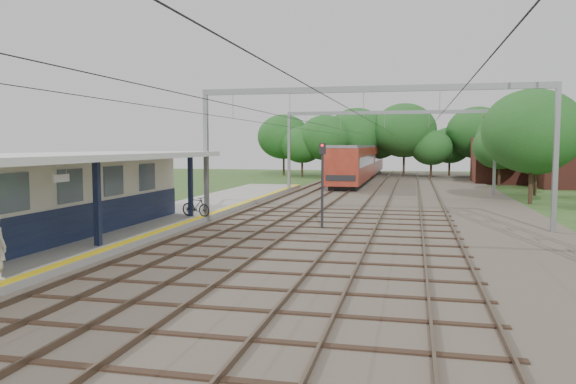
# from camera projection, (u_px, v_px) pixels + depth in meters

# --- Properties ---
(ground) EXTENTS (160.00, 160.00, 0.00)m
(ground) POSITION_uv_depth(u_px,v_px,m) (180.00, 310.00, 14.02)
(ground) COLOR #2D4C1E
(ground) RESTS_ON ground
(ballast_bed) EXTENTS (18.00, 90.00, 0.10)m
(ballast_bed) POSITION_uv_depth(u_px,v_px,m) (391.00, 199.00, 42.32)
(ballast_bed) COLOR #473D33
(ballast_bed) RESTS_ON ground
(platform) EXTENTS (5.00, 52.00, 0.35)m
(platform) POSITION_uv_depth(u_px,v_px,m) (155.00, 221.00, 29.26)
(platform) COLOR gray
(platform) RESTS_ON ground
(yellow_stripe) EXTENTS (0.45, 52.00, 0.01)m
(yellow_stripe) POSITION_uv_depth(u_px,v_px,m) (195.00, 219.00, 28.75)
(yellow_stripe) COLOR yellow
(yellow_stripe) RESTS_ON platform
(station_building) EXTENTS (3.41, 18.00, 3.40)m
(station_building) POSITION_uv_depth(u_px,v_px,m) (44.00, 197.00, 22.60)
(station_building) COLOR beige
(station_building) RESTS_ON platform
(canopy) EXTENTS (6.40, 20.00, 3.44)m
(canopy) POSITION_uv_depth(u_px,v_px,m) (51.00, 158.00, 21.25)
(canopy) COLOR #131C3C
(canopy) RESTS_ON platform
(rail_tracks) EXTENTS (11.80, 88.00, 0.15)m
(rail_tracks) POSITION_uv_depth(u_px,v_px,m) (358.00, 197.00, 42.85)
(rail_tracks) COLOR brown
(rail_tracks) RESTS_ON ballast_bed
(catenary_system) EXTENTS (17.22, 88.00, 7.00)m
(catenary_system) POSITION_uv_depth(u_px,v_px,m) (380.00, 124.00, 37.41)
(catenary_system) COLOR gray
(catenary_system) RESTS_ON ground
(tree_band) EXTENTS (31.72, 30.88, 8.82)m
(tree_band) POSITION_uv_depth(u_px,v_px,m) (399.00, 139.00, 68.32)
(tree_band) COLOR #382619
(tree_band) RESTS_ON ground
(house_far) EXTENTS (8.00, 6.12, 8.66)m
(house_far) POSITION_uv_depth(u_px,v_px,m) (512.00, 154.00, 60.82)
(house_far) COLOR brown
(house_far) RESTS_ON ground
(bicycle) EXTENTS (1.86, 0.97, 1.07)m
(bicycle) POSITION_uv_depth(u_px,v_px,m) (196.00, 206.00, 29.76)
(bicycle) COLOR black
(bicycle) RESTS_ON platform
(train) EXTENTS (3.08, 38.34, 4.03)m
(train) POSITION_uv_depth(u_px,v_px,m) (361.00, 161.00, 66.92)
(train) COLOR black
(train) RESTS_ON ballast_bed
(signal_post) EXTENTS (0.30, 0.26, 4.22)m
(signal_post) POSITION_uv_depth(u_px,v_px,m) (322.00, 176.00, 27.03)
(signal_post) COLOR black
(signal_post) RESTS_ON ground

